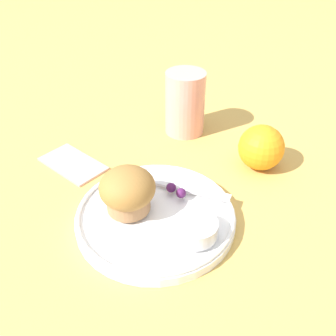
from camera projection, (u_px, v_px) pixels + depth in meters
name	position (u px, v px, depth m)	size (l,w,h in m)	color
ground_plane	(151.00, 218.00, 0.53)	(3.00, 3.00, 0.00)	tan
plate	(156.00, 216.00, 0.52)	(0.22, 0.22, 0.02)	white
muffin	(128.00, 191.00, 0.50)	(0.08, 0.08, 0.06)	#9E7047
cream_ramekin	(195.00, 229.00, 0.47)	(0.06, 0.06, 0.02)	silver
berry_pair	(177.00, 191.00, 0.54)	(0.03, 0.01, 0.01)	#4C194C
butter_knife	(178.00, 186.00, 0.56)	(0.16, 0.07, 0.00)	silver
orange_fruit	(261.00, 148.00, 0.61)	(0.08, 0.08, 0.08)	orange
juice_glass	(185.00, 103.00, 0.69)	(0.07, 0.07, 0.12)	#E5998C
folded_napkin	(73.00, 163.00, 0.64)	(0.12, 0.06, 0.01)	#D19E93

